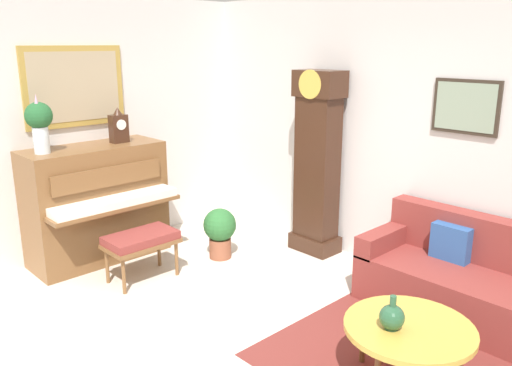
% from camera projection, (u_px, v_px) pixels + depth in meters
% --- Properties ---
extents(ground_plane, '(6.40, 6.00, 0.10)m').
position_uv_depth(ground_plane, '(210.00, 356.00, 4.02)').
color(ground_plane, beige).
extents(wall_left, '(0.13, 4.90, 2.80)m').
position_uv_depth(wall_left, '(53.00, 130.00, 5.46)').
color(wall_left, silver).
rests_on(wall_left, ground_plane).
extents(wall_back, '(5.30, 0.13, 2.80)m').
position_uv_depth(wall_back, '(394.00, 134.00, 5.23)').
color(wall_back, silver).
rests_on(wall_back, ground_plane).
extents(piano, '(0.87, 1.44, 1.25)m').
position_uv_depth(piano, '(97.00, 203.00, 5.58)').
color(piano, brown).
rests_on(piano, ground_plane).
extents(piano_bench, '(0.42, 0.70, 0.48)m').
position_uv_depth(piano_bench, '(141.00, 241.00, 5.12)').
color(piano_bench, brown).
rests_on(piano_bench, ground_plane).
extents(grandfather_clock, '(0.52, 0.34, 2.03)m').
position_uv_depth(grandfather_clock, '(317.00, 168.00, 5.71)').
color(grandfather_clock, '#3D2316').
rests_on(grandfather_clock, ground_plane).
extents(couch, '(1.90, 0.80, 0.84)m').
position_uv_depth(couch, '(476.00, 284.00, 4.42)').
color(couch, maroon).
rests_on(couch, ground_plane).
extents(coffee_table, '(0.88, 0.88, 0.45)m').
position_uv_depth(coffee_table, '(409.00, 330.00, 3.51)').
color(coffee_table, gold).
rests_on(coffee_table, ground_plane).
extents(mantel_clock, '(0.13, 0.18, 0.38)m').
position_uv_depth(mantel_clock, '(119.00, 127.00, 5.58)').
color(mantel_clock, '#3D2316').
rests_on(mantel_clock, piano).
extents(flower_vase, '(0.26, 0.26, 0.58)m').
position_uv_depth(flower_vase, '(39.00, 121.00, 4.98)').
color(flower_vase, silver).
rests_on(flower_vase, piano).
extents(green_jug, '(0.17, 0.17, 0.24)m').
position_uv_depth(green_jug, '(392.00, 317.00, 3.44)').
color(green_jug, '#234C33').
rests_on(green_jug, coffee_table).
extents(potted_plant, '(0.36, 0.36, 0.56)m').
position_uv_depth(potted_plant, '(220.00, 230.00, 5.67)').
color(potted_plant, '#935138').
rests_on(potted_plant, ground_plane).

